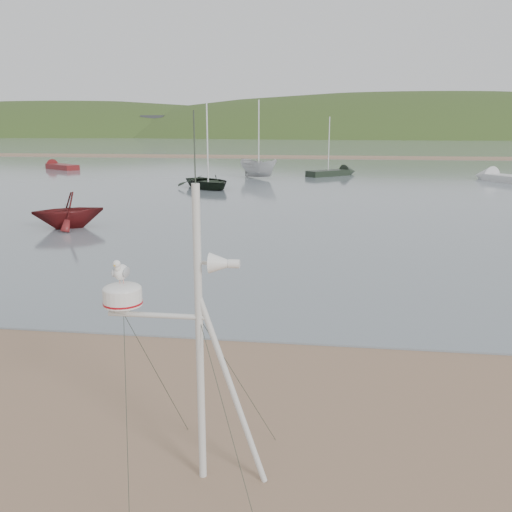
# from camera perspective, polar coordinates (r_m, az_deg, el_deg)

# --- Properties ---
(ground) EXTENTS (560.00, 560.00, 0.00)m
(ground) POSITION_cam_1_polar(r_m,az_deg,el_deg) (8.46, -20.88, -18.07)
(ground) COLOR #7F6049
(ground) RESTS_ON ground
(water) EXTENTS (560.00, 256.00, 0.04)m
(water) POSITION_cam_1_polar(r_m,az_deg,el_deg) (138.37, 6.21, 11.72)
(water) COLOR slate
(water) RESTS_ON ground
(sandbar) EXTENTS (560.00, 7.00, 0.07)m
(sandbar) POSITION_cam_1_polar(r_m,az_deg,el_deg) (76.46, 4.90, 10.35)
(sandbar) COLOR #7F6049
(sandbar) RESTS_ON water
(hill_ridge) EXTENTS (620.00, 180.00, 80.00)m
(hill_ridge) POSITION_cam_1_polar(r_m,az_deg,el_deg) (242.89, 11.18, 7.65)
(hill_ridge) COLOR #293D19
(hill_ridge) RESTS_ON ground
(far_cottages) EXTENTS (294.40, 6.30, 8.00)m
(far_cottages) POSITION_cam_1_polar(r_m,az_deg,el_deg) (202.25, 7.63, 13.37)
(far_cottages) COLOR silver
(far_cottages) RESTS_ON ground
(mast_rig) EXTENTS (1.99, 2.12, 4.49)m
(mast_rig) POSITION_cam_1_polar(r_m,az_deg,el_deg) (6.83, -6.36, -14.76)
(mast_rig) COLOR silver
(mast_rig) RESTS_ON ground
(boat_dark) EXTENTS (3.07, 2.85, 4.55)m
(boat_dark) POSITION_cam_1_polar(r_m,az_deg,el_deg) (37.93, -5.11, 10.50)
(boat_dark) COLOR black
(boat_dark) RESTS_ON water
(boat_red) EXTENTS (2.65, 2.95, 2.92)m
(boat_red) POSITION_cam_1_polar(r_m,az_deg,el_deg) (24.43, -19.30, 6.20)
(boat_red) COLOR maroon
(boat_red) RESTS_ON water
(boat_white) EXTENTS (2.33, 2.32, 4.31)m
(boat_white) POSITION_cam_1_polar(r_m,az_deg,el_deg) (45.34, 0.29, 10.90)
(boat_white) COLOR silver
(boat_white) RESTS_ON water
(sailboat_white_near) EXTENTS (4.86, 6.87, 6.89)m
(sailboat_white_near) POSITION_cam_1_polar(r_m,az_deg,el_deg) (47.59, 24.12, 7.57)
(sailboat_white_near) COLOR silver
(sailboat_white_near) RESTS_ON ground
(dinghy_red_far) EXTENTS (5.45, 4.38, 1.38)m
(dinghy_red_far) POSITION_cam_1_polar(r_m,az_deg,el_deg) (59.44, -20.35, 8.86)
(dinghy_red_far) COLOR maroon
(dinghy_red_far) RESTS_ON ground
(sailboat_dark_mid) EXTENTS (4.82, 4.64, 5.41)m
(sailboat_dark_mid) POSITION_cam_1_polar(r_m,az_deg,el_deg) (48.84, 8.67, 8.71)
(sailboat_dark_mid) COLOR black
(sailboat_dark_mid) RESTS_ON ground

